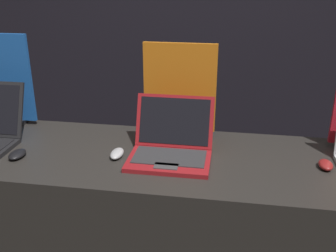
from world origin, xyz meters
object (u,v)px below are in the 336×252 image
(mouse_front, at_px, (17,154))
(mouse_back, at_px, (326,165))
(laptop_middle, at_px, (171,145))
(promo_stand_middle, at_px, (180,92))
(mouse_middle, at_px, (117,154))
(promo_stand_front, at_px, (6,82))

(mouse_front, bearing_deg, mouse_back, 4.87)
(mouse_front, relative_size, laptop_middle, 0.29)
(promo_stand_middle, distance_m, mouse_back, 0.76)
(promo_stand_middle, xyz_separation_m, mouse_back, (0.68, -0.28, -0.21))
(mouse_front, xyz_separation_m, mouse_back, (1.37, 0.12, 0.00))
(mouse_front, xyz_separation_m, promo_stand_middle, (0.69, 0.40, 0.21))
(promo_stand_middle, bearing_deg, laptop_middle, -90.00)
(laptop_middle, relative_size, mouse_middle, 3.29)
(mouse_middle, bearing_deg, promo_stand_middle, 52.56)
(mouse_front, distance_m, mouse_back, 1.37)
(promo_stand_front, bearing_deg, laptop_middle, -16.18)
(laptop_middle, height_order, promo_stand_middle, promo_stand_middle)
(promo_stand_middle, bearing_deg, mouse_back, -22.63)
(promo_stand_front, bearing_deg, promo_stand_middle, 0.17)
(mouse_front, relative_size, promo_stand_front, 0.21)
(laptop_middle, xyz_separation_m, promo_stand_middle, (0.00, 0.28, 0.17))
(mouse_front, relative_size, mouse_back, 1.11)
(mouse_front, xyz_separation_m, laptop_middle, (0.69, 0.12, 0.04))
(mouse_middle, bearing_deg, promo_stand_front, 155.60)
(laptop_middle, bearing_deg, promo_stand_middle, 90.00)
(promo_stand_middle, bearing_deg, promo_stand_front, -179.83)
(promo_stand_front, height_order, mouse_back, promo_stand_front)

